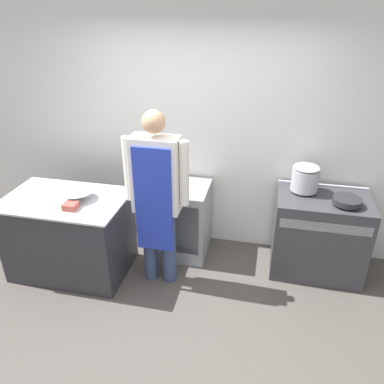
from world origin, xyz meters
name	(u,v)px	position (x,y,z in m)	size (l,w,h in m)	color
ground_plane	(162,336)	(0.00, 0.00, 0.00)	(14.00, 14.00, 0.00)	#4C4742
wall_back	(200,132)	(0.00, 1.63, 1.35)	(8.00, 0.05, 2.70)	white
prep_counter	(70,235)	(-1.20, 0.72, 0.43)	(1.23, 0.79, 0.87)	#2D2D33
stove	(318,235)	(1.36, 1.25, 0.44)	(0.92, 0.60, 0.90)	#38383D
fridge_unit	(181,219)	(-0.14, 1.29, 0.42)	(0.60, 0.58, 0.83)	#93999E
person_cook	(157,192)	(-0.24, 0.75, 1.03)	(0.62, 0.24, 1.81)	#38476B
mixing_bowl	(78,195)	(-1.06, 0.74, 0.91)	(0.31, 0.31, 0.08)	#B2B5BC
plastic_tub	(71,206)	(-1.03, 0.54, 0.90)	(0.13, 0.13, 0.06)	#B24C3F
stock_pot	(305,178)	(1.15, 1.36, 1.04)	(0.27, 0.27, 0.27)	#B2B5BC
saute_pan	(347,201)	(1.54, 1.15, 0.93)	(0.27, 0.27, 0.06)	#262628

